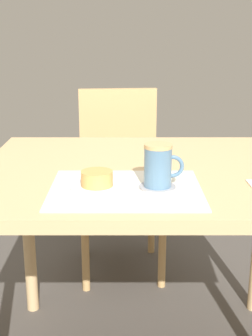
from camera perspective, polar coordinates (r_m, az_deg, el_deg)
The scene contains 7 objects.
dining_table at distance 1.50m, azimuth 2.88°, elevation -3.11°, with size 1.07×0.84×0.75m.
wooden_chair at distance 2.30m, azimuth -0.73°, elevation -0.76°, with size 0.45×0.45×0.89m.
placemat at distance 1.27m, azimuth -0.00°, elevation -2.60°, with size 0.41×0.33×0.00m, color silver.
pastry_plate at distance 1.26m, azimuth -3.51°, elevation -2.41°, with size 0.15×0.15×0.01m, color white.
pastry at distance 1.25m, azimuth -3.53°, elevation -1.28°, with size 0.09×0.09×0.04m, color tan.
coffee_coaster at distance 1.28m, azimuth 3.89°, elevation -2.32°, with size 0.10×0.10×0.01m, color #99999E.
coffee_mug at distance 1.26m, azimuth 4.05°, elevation 0.32°, with size 0.11×0.08×0.12m.
Camera 1 is at (-0.07, -1.41, 1.18)m, focal length 50.00 mm.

